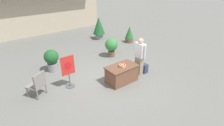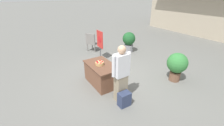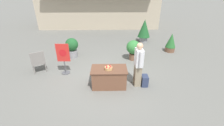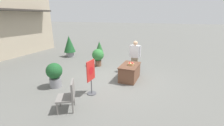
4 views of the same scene
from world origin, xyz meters
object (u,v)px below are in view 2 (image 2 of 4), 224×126
object	(u,v)px
poster_board	(100,44)
patio_chair	(92,42)
display_table	(102,74)
potted_plant_near_left	(177,65)
potted_plant_far_right	(129,41)
backpack	(124,99)
person_visitor	(121,74)
apple_basket	(100,63)

from	to	relation	value
poster_board	patio_chair	world-z (taller)	poster_board
display_table	potted_plant_near_left	world-z (taller)	potted_plant_near_left
patio_chair	potted_plant_near_left	xyz separation A→B (m)	(4.37, 1.19, 0.10)
potted_plant_far_right	potted_plant_near_left	distance (m)	3.25
backpack	poster_board	size ratio (longest dim) A/B	0.31
person_visitor	potted_plant_near_left	world-z (taller)	person_visitor
apple_basket	patio_chair	size ratio (longest dim) A/B	0.28
potted_plant_far_right	poster_board	bearing A→B (deg)	-88.76
person_visitor	backpack	size ratio (longest dim) A/B	4.07
backpack	potted_plant_far_right	size ratio (longest dim) A/B	0.39
display_table	person_visitor	distance (m)	1.20
apple_basket	potted_plant_near_left	xyz separation A→B (m)	(1.27, 2.39, -0.16)
display_table	person_visitor	bearing A→B (deg)	1.88
apple_basket	person_visitor	size ratio (longest dim) A/B	0.17
apple_basket	poster_board	world-z (taller)	poster_board
apple_basket	potted_plant_far_right	xyz separation A→B (m)	(-1.95, 2.80, -0.18)
display_table	backpack	xyz separation A→B (m)	(1.36, -0.03, -0.16)
patio_chair	apple_basket	bearing A→B (deg)	-141.96
apple_basket	potted_plant_far_right	world-z (taller)	potted_plant_far_right
apple_basket	patio_chair	xyz separation A→B (m)	(-3.09, 1.20, -0.25)
backpack	poster_board	bearing A→B (deg)	162.69
person_visitor	patio_chair	xyz separation A→B (m)	(-4.19, 1.11, -0.34)
person_visitor	apple_basket	bearing A→B (deg)	2.82
apple_basket	backpack	bearing A→B (deg)	1.01
apple_basket	potted_plant_near_left	bearing A→B (deg)	61.93
poster_board	potted_plant_near_left	bearing A→B (deg)	113.89
poster_board	patio_chair	xyz separation A→B (m)	(-1.18, 0.15, -0.20)
potted_plant_near_left	backpack	bearing A→B (deg)	-87.61
person_visitor	patio_chair	bearing A→B (deg)	-16.66
person_visitor	backpack	bearing A→B (deg)	164.57
apple_basket	potted_plant_near_left	size ratio (longest dim) A/B	0.27
apple_basket	backpack	size ratio (longest dim) A/B	0.67
patio_chair	potted_plant_near_left	size ratio (longest dim) A/B	0.94
display_table	patio_chair	bearing A→B (deg)	159.84
patio_chair	potted_plant_far_right	xyz separation A→B (m)	(1.14, 1.60, 0.07)
person_visitor	potted_plant_far_right	distance (m)	4.09
potted_plant_near_left	apple_basket	bearing A→B (deg)	-118.07
person_visitor	backpack	world-z (taller)	person_visitor
patio_chair	potted_plant_near_left	world-z (taller)	potted_plant_near_left
patio_chair	potted_plant_far_right	bearing A→B (deg)	-66.31
apple_basket	backpack	world-z (taller)	apple_basket
display_table	person_visitor	size ratio (longest dim) A/B	0.78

